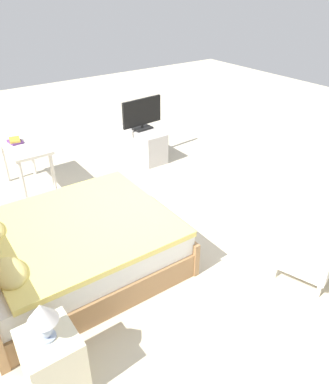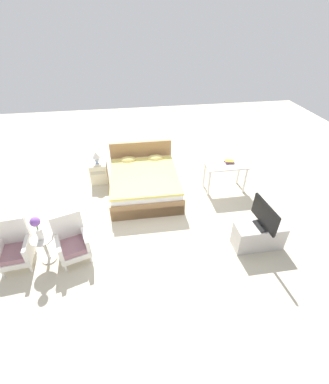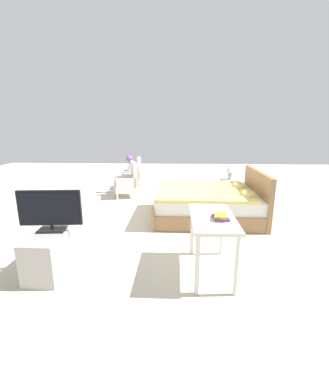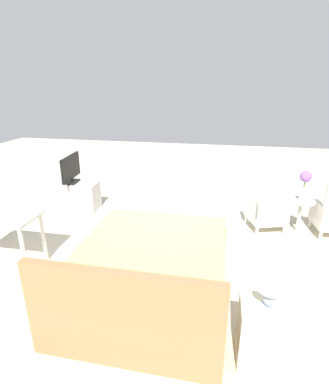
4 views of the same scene
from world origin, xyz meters
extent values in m
plane|color=beige|center=(0.00, 0.00, 0.00)|extent=(16.00, 16.00, 0.00)
cube|color=#997047|center=(-0.07, 1.09, 0.14)|extent=(1.66, 2.07, 0.28)
cube|color=white|center=(-0.07, 1.09, 0.40)|extent=(1.60, 1.99, 0.24)
cube|color=#EAD66B|center=(-0.07, 1.01, 0.55)|extent=(1.64, 1.82, 0.06)
cube|color=#997047|center=(-0.06, 2.08, 0.48)|extent=(1.68, 0.09, 0.96)
cube|color=#997047|center=(-0.08, 0.10, 0.20)|extent=(1.68, 0.07, 0.40)
ellipsoid|color=#DBC670|center=(-0.44, 1.82, 0.59)|extent=(0.44, 0.28, 0.14)
ellipsoid|color=#DBC670|center=(0.30, 1.81, 0.59)|extent=(0.44, 0.28, 0.14)
cylinder|color=white|center=(-2.79, -1.10, 0.08)|extent=(0.04, 0.04, 0.16)
cylinder|color=white|center=(-2.33, -1.05, 0.08)|extent=(0.04, 0.04, 0.16)
cylinder|color=white|center=(-2.83, -0.64, 0.08)|extent=(0.04, 0.04, 0.16)
cylinder|color=white|center=(-2.37, -0.60, 0.08)|extent=(0.04, 0.04, 0.16)
cube|color=white|center=(-2.58, -0.85, 0.22)|extent=(0.59, 0.59, 0.12)
cube|color=gray|center=(-2.58, -0.85, 0.33)|extent=(0.54, 0.54, 0.10)
cube|color=white|center=(-2.60, -0.62, 0.60)|extent=(0.55, 0.13, 0.64)
cube|color=white|center=(-2.34, -0.82, 0.41)|extent=(0.12, 0.52, 0.26)
cylinder|color=white|center=(-1.71, -1.14, 0.08)|extent=(0.04, 0.04, 0.16)
cylinder|color=white|center=(-1.27, -0.99, 0.08)|extent=(0.04, 0.04, 0.16)
cylinder|color=white|center=(-1.85, -0.70, 0.08)|extent=(0.04, 0.04, 0.16)
cylinder|color=white|center=(-1.41, -0.56, 0.08)|extent=(0.04, 0.04, 0.16)
cube|color=white|center=(-1.56, -0.85, 0.22)|extent=(0.68, 0.68, 0.12)
cube|color=gray|center=(-1.56, -0.85, 0.33)|extent=(0.63, 0.63, 0.10)
cube|color=white|center=(-1.63, -0.63, 0.60)|extent=(0.54, 0.24, 0.64)
cube|color=white|center=(-1.79, -0.92, 0.41)|extent=(0.22, 0.51, 0.26)
cube|color=white|center=(-1.34, -0.77, 0.41)|extent=(0.22, 0.51, 0.26)
cylinder|color=beige|center=(-2.07, -0.80, 0.01)|extent=(0.28, 0.28, 0.03)
cylinder|color=beige|center=(-2.07, -0.80, 0.28)|extent=(0.06, 0.06, 0.51)
cylinder|color=beige|center=(-2.07, -0.80, 0.55)|extent=(0.40, 0.40, 0.02)
cylinder|color=silver|center=(-2.07, -0.80, 0.67)|extent=(0.11, 0.11, 0.22)
cylinder|color=#477538|center=(-2.07, -0.80, 0.83)|extent=(0.02, 0.02, 0.10)
sphere|color=#8956B7|center=(-2.07, -0.80, 0.96)|extent=(0.17, 0.17, 0.17)
cube|color=beige|center=(-1.24, 1.79, 0.28)|extent=(0.44, 0.40, 0.56)
cube|color=#B3AB8E|center=(-1.24, 1.58, 0.39)|extent=(0.37, 0.01, 0.09)
cylinder|color=#9EADC6|center=(-1.24, 1.79, 0.57)|extent=(0.13, 0.13, 0.02)
ellipsoid|color=#9EADC6|center=(-1.24, 1.79, 0.66)|extent=(0.11, 0.11, 0.16)
cone|color=silver|center=(-1.24, 1.79, 0.82)|extent=(0.22, 0.22, 0.15)
cube|color=#B7B2AD|center=(1.98, -1.07, 0.26)|extent=(0.96, 0.40, 0.52)
cube|color=black|center=(1.98, -1.07, 0.53)|extent=(0.23, 0.34, 0.03)
cylinder|color=black|center=(1.98, -1.07, 0.57)|extent=(0.04, 0.04, 0.05)
cube|color=black|center=(1.98, -1.07, 0.82)|extent=(0.11, 0.77, 0.44)
cube|color=black|center=(2.00, -1.07, 0.82)|extent=(0.07, 0.71, 0.40)
cylinder|color=silver|center=(1.50, 0.72, 0.35)|extent=(0.05, 0.05, 0.70)
cylinder|color=silver|center=(2.44, 0.72, 0.35)|extent=(0.05, 0.05, 0.70)
cylinder|color=silver|center=(1.50, 1.14, 0.35)|extent=(0.05, 0.05, 0.70)
cylinder|color=silver|center=(2.44, 1.14, 0.35)|extent=(0.05, 0.05, 0.70)
cube|color=silver|center=(1.97, 0.93, 0.72)|extent=(1.04, 0.52, 0.04)
cube|color=#66387A|center=(2.07, 1.00, 0.76)|extent=(0.23, 0.19, 0.03)
cube|color=#B79333|center=(2.07, 1.00, 0.79)|extent=(0.24, 0.18, 0.03)
camera|label=1|loc=(-3.18, 2.14, 2.80)|focal=35.00mm
camera|label=2|loc=(-0.38, -4.32, 3.91)|focal=24.00mm
camera|label=3|loc=(4.93, 0.47, 1.78)|focal=24.00mm
camera|label=4|loc=(-0.78, 3.91, 2.31)|focal=28.00mm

